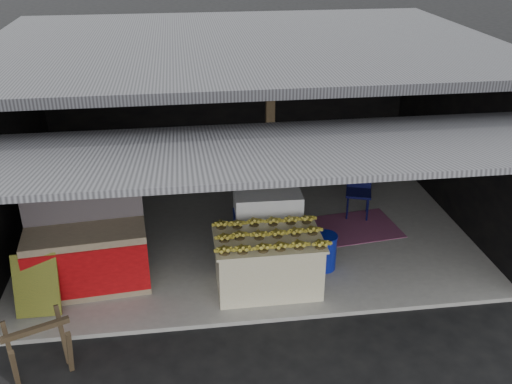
{
  "coord_description": "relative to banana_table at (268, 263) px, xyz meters",
  "views": [
    {
      "loc": [
        -0.92,
        -5.63,
        4.59
      ],
      "look_at": [
        0.05,
        1.5,
        1.1
      ],
      "focal_mm": 40.0,
      "sensor_mm": 36.0,
      "label": 1
    }
  ],
  "objects": [
    {
      "name": "ground",
      "position": [
        -0.09,
        -0.67,
        -0.45
      ],
      "size": [
        80.0,
        80.0,
        0.0
      ],
      "primitive_type": "plane",
      "color": "black",
      "rests_on": "ground"
    },
    {
      "name": "concrete_slab",
      "position": [
        -0.09,
        1.83,
        -0.42
      ],
      "size": [
        7.0,
        5.0,
        0.06
      ],
      "primitive_type": "cube",
      "color": "gray",
      "rests_on": "ground"
    },
    {
      "name": "shophouse",
      "position": [
        -0.09,
        2.15,
        1.65
      ],
      "size": [
        7.4,
        7.29,
        3.02
      ],
      "color": "black",
      "rests_on": "ground"
    },
    {
      "name": "banana_table",
      "position": [
        0.0,
        0.0,
        0.0
      ],
      "size": [
        1.41,
        0.87,
        0.77
      ],
      "rotation": [
        0.0,
        0.0,
        0.0
      ],
      "color": "white",
      "rests_on": "concrete_slab"
    },
    {
      "name": "banana_pile",
      "position": [
        -0.0,
        -0.0,
        0.46
      ],
      "size": [
        1.3,
        0.78,
        0.15
      ],
      "primitive_type": null,
      "rotation": [
        0.0,
        0.0,
        0.0
      ],
      "color": "gold",
      "rests_on": "banana_table"
    },
    {
      "name": "white_crate",
      "position": [
        0.12,
        0.83,
        0.13
      ],
      "size": [
        0.95,
        0.66,
        1.04
      ],
      "rotation": [
        0.0,
        0.0,
        -0.02
      ],
      "color": "white",
      "rests_on": "concrete_slab"
    },
    {
      "name": "neighbor_stall",
      "position": [
        -2.36,
        0.33,
        0.09
      ],
      "size": [
        1.61,
        0.84,
        1.6
      ],
      "rotation": [
        0.0,
        0.0,
        0.09
      ],
      "color": "#998466",
      "rests_on": "concrete_slab"
    },
    {
      "name": "green_signboard",
      "position": [
        -2.93,
        -0.14,
        0.02
      ],
      "size": [
        0.55,
        0.26,
        0.8
      ],
      "primitive_type": "cube",
      "rotation": [
        -0.27,
        0.0,
        0.0
      ],
      "color": "black",
      "rests_on": "concrete_slab"
    },
    {
      "name": "sawhorse",
      "position": [
        -2.69,
        -1.24,
        -0.02
      ],
      "size": [
        0.79,
        0.79,
        0.68
      ],
      "rotation": [
        0.0,
        0.0,
        0.4
      ],
      "color": "#4C3C26",
      "rests_on": "ground"
    },
    {
      "name": "water_barrel",
      "position": [
        0.86,
        0.38,
        -0.14
      ],
      "size": [
        0.34,
        0.34,
        0.5
      ],
      "primitive_type": "cylinder",
      "color": "#0E1D9B",
      "rests_on": "concrete_slab"
    },
    {
      "name": "plastic_chair",
      "position": [
        1.82,
        1.91,
        0.12
      ],
      "size": [
        0.51,
        0.51,
        0.86
      ],
      "rotation": [
        0.0,
        0.0,
        -0.31
      ],
      "color": "#0A0B37",
      "rests_on": "concrete_slab"
    },
    {
      "name": "magenta_rug",
      "position": [
        1.57,
        1.43,
        -0.38
      ],
      "size": [
        1.61,
        1.18,
        0.01
      ],
      "primitive_type": "cube",
      "rotation": [
        0.0,
        0.0,
        0.12
      ],
      "color": "#701847",
      "rests_on": "concrete_slab"
    },
    {
      "name": "picture_frames",
      "position": [
        -0.26,
        4.23,
        1.48
      ],
      "size": [
        1.62,
        0.04,
        0.46
      ],
      "color": "black",
      "rests_on": "shophouse"
    }
  ]
}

